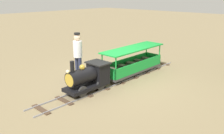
{
  "coord_description": "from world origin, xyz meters",
  "views": [
    {
      "loc": [
        -5.04,
        5.54,
        2.86
      ],
      "look_at": [
        0.0,
        0.19,
        0.55
      ],
      "focal_mm": 37.83,
      "sensor_mm": 36.0,
      "label": 1
    }
  ],
  "objects": [
    {
      "name": "passenger_car",
      "position": [
        0.0,
        -0.91,
        0.42
      ],
      "size": [
        0.78,
        2.7,
        0.97
      ],
      "color": "#3F3F3F",
      "rests_on": "ground_plane"
    },
    {
      "name": "track",
      "position": [
        0.0,
        -0.01,
        0.02
      ],
      "size": [
        0.72,
        6.4,
        0.04
      ],
      "color": "gray",
      "rests_on": "ground_plane"
    },
    {
      "name": "locomotive",
      "position": [
        0.0,
        1.2,
        0.48
      ],
      "size": [
        0.68,
        1.45,
        1.04
      ],
      "color": "black",
      "rests_on": "ground_plane"
    },
    {
      "name": "ground_plane",
      "position": [
        0.0,
        0.0,
        0.0
      ],
      "size": [
        60.0,
        60.0,
        0.0
      ],
      "primitive_type": "plane",
      "color": "#8C7A56"
    },
    {
      "name": "conductor_person",
      "position": [
        1.07,
        0.73,
        0.96
      ],
      "size": [
        0.3,
        0.3,
        1.62
      ],
      "color": "#282D47",
      "rests_on": "ground_plane"
    }
  ]
}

